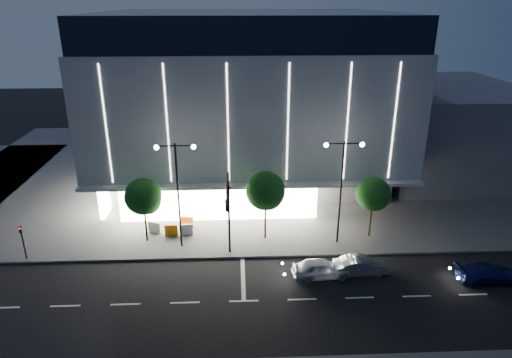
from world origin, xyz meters
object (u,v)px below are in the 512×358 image
object	(u,v)px
car_second	(361,265)
street_lamp_east	(342,178)
car_third	(488,273)
barrier_d	(186,229)
car_lead	(321,268)
tree_mid	(266,193)
barrier_b	(155,227)
ped_signal_far	(23,239)
barrier_c	(171,230)
traffic_mast	(228,205)
tree_left	(144,198)
barrier_a	(187,222)
street_lamp_west	(177,181)
tree_right	(373,196)

from	to	relation	value
car_second	street_lamp_east	bearing A→B (deg)	5.97
car_third	barrier_d	xyz separation A→B (m)	(-22.54, 7.75, -0.00)
car_lead	car_second	distance (m)	3.11
tree_mid	barrier_b	bearing A→B (deg)	171.73
ped_signal_far	barrier_c	distance (m)	11.50
traffic_mast	tree_left	bearing A→B (deg)	152.16
tree_left	ped_signal_far	bearing A→B (deg)	-164.39
car_second	barrier_b	xyz separation A→B (m)	(-16.41, 6.92, -0.03)
barrier_a	barrier_c	world-z (taller)	same
street_lamp_west	car_lead	distance (m)	12.90
barrier_b	barrier_c	bearing A→B (deg)	-2.16
car_second	barrier_d	size ratio (longest dim) A/B	3.73
tree_mid	car_second	bearing A→B (deg)	-39.04
tree_left	barrier_d	bearing A→B (deg)	14.72
tree_right	car_third	distance (m)	10.18
car_lead	barrier_d	world-z (taller)	car_lead
traffic_mast	street_lamp_west	distance (m)	4.89
barrier_a	barrier_c	distance (m)	1.90
barrier_a	car_lead	bearing A→B (deg)	-27.98
ped_signal_far	barrier_b	world-z (taller)	ped_signal_far
barrier_b	barrier_c	distance (m)	1.62
street_lamp_east	car_third	world-z (taller)	street_lamp_east
street_lamp_east	car_second	size ratio (longest dim) A/B	2.19
traffic_mast	car_third	size ratio (longest dim) A/B	1.57
street_lamp_west	barrier_b	xyz separation A→B (m)	(-2.57, 2.41, -5.31)
traffic_mast	barrier_b	distance (m)	9.39
car_lead	car_third	xyz separation A→B (m)	(12.03, -1.04, -0.07)
ped_signal_far	barrier_d	distance (m)	12.75
street_lamp_west	car_lead	world-z (taller)	street_lamp_west
street_lamp_west	car_third	size ratio (longest dim) A/B	2.00
street_lamp_west	car_second	size ratio (longest dim) A/B	2.19
barrier_c	barrier_a	bearing A→B (deg)	47.92
car_second	barrier_a	bearing A→B (deg)	55.84
tree_left	car_third	world-z (taller)	tree_left
ped_signal_far	tree_right	distance (m)	28.21
street_lamp_east	car_third	xyz separation A→B (m)	(9.78, -5.89, -5.30)
car_lead	car_second	xyz separation A→B (m)	(3.09, 0.35, -0.05)
car_lead	barrier_d	xyz separation A→B (m)	(-10.52, 6.71, -0.08)
barrier_a	barrier_b	bearing A→B (deg)	-153.35
car_lead	street_lamp_east	bearing A→B (deg)	-29.26
ped_signal_far	car_second	world-z (taller)	ped_signal_far
street_lamp_west	barrier_c	distance (m)	5.71
car_lead	barrier_a	xyz separation A→B (m)	(-10.57, 8.11, -0.08)
street_lamp_west	street_lamp_east	bearing A→B (deg)	0.00
car_second	street_lamp_west	bearing A→B (deg)	67.43
street_lamp_east	barrier_c	world-z (taller)	street_lamp_east
traffic_mast	street_lamp_west	bearing A→B (deg)	146.35
traffic_mast	car_third	world-z (taller)	traffic_mast
street_lamp_west	tree_right	size ratio (longest dim) A/B	1.63
street_lamp_west	barrier_b	bearing A→B (deg)	136.79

